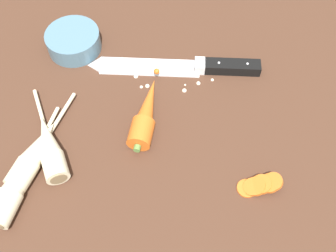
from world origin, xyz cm
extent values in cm
cube|color=#42281C|center=(0.00, 0.00, -2.00)|extent=(120.00, 90.00, 4.00)
cube|color=silver|center=(-4.55, 12.65, 0.25)|extent=(20.05, 4.64, 0.50)
cone|color=silver|center=(-15.75, 12.51, 0.25)|extent=(3.05, 4.00, 3.96)
cube|color=silver|center=(5.45, 12.77, 1.10)|extent=(2.04, 2.96, 2.20)
cube|color=black|center=(11.95, 12.85, 1.10)|extent=(11.03, 2.93, 2.20)
sphere|color=silver|center=(9.15, 12.82, 2.20)|extent=(0.50, 0.50, 0.50)
sphere|color=silver|center=(14.75, 12.89, 2.20)|extent=(0.50, 0.50, 0.50)
cylinder|color=#D6601E|center=(-4.63, -4.11, 2.10)|extent=(4.77, 5.48, 4.20)
cone|color=#D6601E|center=(-3.91, 1.86, 2.10)|extent=(5.41, 12.43, 3.99)
sphere|color=#D6601E|center=(-2.92, 9.99, 2.10)|extent=(1.20, 1.20, 1.20)
cylinder|color=#5B7F3D|center=(-5.00, -7.20, 2.10)|extent=(1.31, 1.14, 1.20)
cylinder|color=beige|center=(-23.58, -13.17, 2.00)|extent=(5.24, 5.73, 4.00)
cone|color=beige|center=(-21.61, -6.87, 2.00)|extent=(6.15, 9.20, 3.80)
cylinder|color=beige|center=(-19.60, -0.40, 1.10)|extent=(3.39, 8.94, 0.70)
cylinder|color=#7A6647|center=(-24.29, -15.44, 2.00)|extent=(2.76, 1.12, 2.80)
cylinder|color=beige|center=(-24.92, -19.15, 2.00)|extent=(5.04, 6.16, 4.00)
cone|color=beige|center=(-23.36, -11.74, 2.00)|extent=(5.72, 10.27, 3.80)
cylinder|color=beige|center=(-21.76, -4.15, 1.10)|extent=(2.85, 10.41, 0.70)
cylinder|color=beige|center=(-18.34, -11.49, 2.00)|extent=(5.63, 5.99, 4.00)
cone|color=beige|center=(-21.14, -5.54, 2.00)|extent=(7.02, 9.24, 3.80)
cylinder|color=beige|center=(-24.01, 0.56, 1.10)|extent=(4.51, 8.54, 0.70)
cylinder|color=#7A6647|center=(-17.34, -13.64, 2.00)|extent=(2.66, 1.46, 2.80)
cylinder|color=#D6601E|center=(13.79, -12.66, 0.35)|extent=(3.30, 3.30, 0.70)
cylinder|color=#D6601E|center=(14.68, -12.55, 0.60)|extent=(3.21, 3.13, 1.84)
cylinder|color=#D6601E|center=(15.27, -12.49, 0.84)|extent=(3.32, 3.28, 2.20)
cylinder|color=#D6601E|center=(16.14, -12.18, 1.08)|extent=(3.48, 3.42, 2.06)
cylinder|color=#D6601E|center=(17.40, -12.04, 1.33)|extent=(3.40, 3.35, 2.13)
cylinder|color=#D6601E|center=(17.96, -11.84, 1.57)|extent=(3.27, 3.21, 2.06)
cylinder|color=slate|center=(-20.55, 17.07, 2.00)|extent=(11.00, 11.00, 4.00)
cylinder|color=#3E5C6C|center=(-20.55, 17.07, 2.48)|extent=(8.80, 8.80, 2.80)
sphere|color=silver|center=(2.73, 8.63, 0.20)|extent=(0.40, 0.40, 0.40)
sphere|color=silver|center=(-4.64, 7.91, 0.42)|extent=(0.85, 0.85, 0.85)
sphere|color=silver|center=(2.64, 7.23, 0.43)|extent=(0.87, 0.87, 0.87)
sphere|color=silver|center=(9.66, 13.06, 0.30)|extent=(0.60, 0.60, 0.60)
sphere|color=silver|center=(5.33, 9.17, 0.41)|extent=(0.81, 0.81, 0.81)
sphere|color=silver|center=(-5.81, 7.61, 0.31)|extent=(0.63, 0.63, 0.63)
sphere|color=silver|center=(8.05, 10.20, 0.31)|extent=(0.62, 0.62, 0.62)
sphere|color=silver|center=(-6.41, 13.74, 0.25)|extent=(0.49, 0.49, 0.49)
sphere|color=silver|center=(-7.13, 10.14, 0.44)|extent=(0.89, 0.89, 0.89)
camera|label=1|loc=(2.28, -40.28, 62.68)|focal=43.10mm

